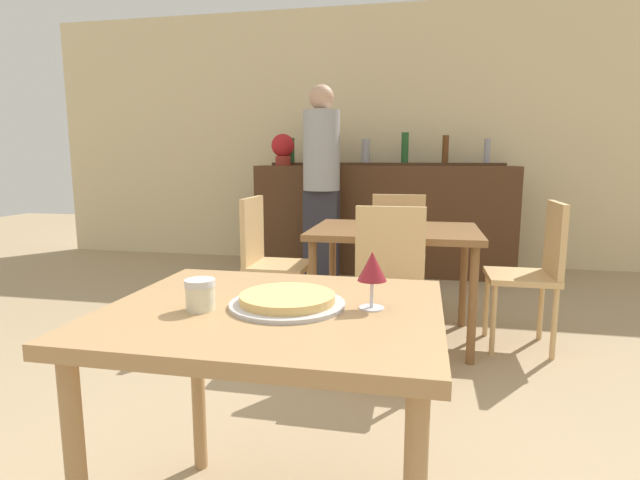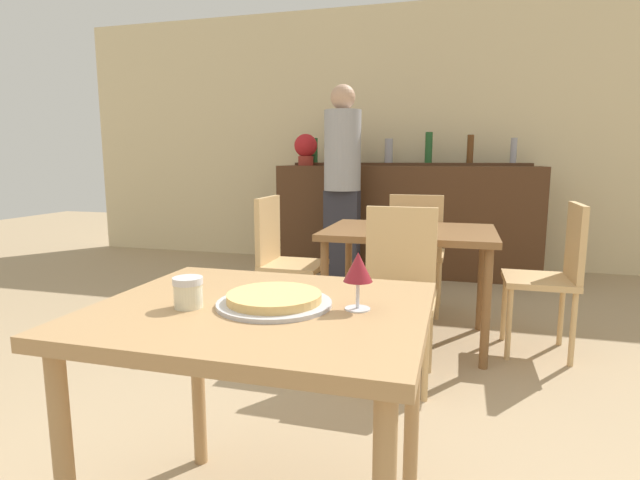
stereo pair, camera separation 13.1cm
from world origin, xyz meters
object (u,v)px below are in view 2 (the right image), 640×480
chair_far_side_back (416,246)px  chair_far_side_left (282,254)px  pizza_tray (274,300)px  person_standing (342,177)px  cheese_shaker (188,292)px  wine_glass (358,269)px  chair_far_side_front (398,281)px  potted_plant (306,148)px  chair_far_side_right (555,268)px

chair_far_side_back → chair_far_side_left: bearing=33.5°
pizza_tray → person_standing: (-0.57, 3.28, 0.23)m
cheese_shaker → wine_glass: (0.45, 0.11, 0.07)m
wine_glass → person_standing: bearing=103.8°
chair_far_side_front → potted_plant: (-1.28, 2.50, 0.75)m
person_standing → potted_plant: size_ratio=5.59×
cheese_shaker → pizza_tray: bearing=19.7°
chair_far_side_back → wine_glass: bearing=90.9°
chair_far_side_front → wine_glass: wine_glass is taller
chair_far_side_back → pizza_tray: bearing=85.5°
cheese_shaker → potted_plant: bearing=102.5°
chair_far_side_back → wine_glass: 2.45m
wine_glass → potted_plant: potted_plant is taller
chair_far_side_front → chair_far_side_back: same height
person_standing → potted_plant: person_standing is taller
chair_far_side_front → pizza_tray: 1.35m
chair_far_side_front → chair_far_side_right: 1.03m
chair_far_side_right → potted_plant: 2.98m
chair_far_side_right → wine_glass: size_ratio=5.75×
chair_far_side_back → potted_plant: 2.02m
chair_far_side_back → chair_far_side_right: (0.86, -0.57, 0.00)m
cheese_shaker → chair_far_side_left: bearing=102.6°
chair_far_side_front → wine_glass: bearing=-88.3°
cheese_shaker → wine_glass: bearing=13.3°
chair_far_side_front → person_standing: size_ratio=0.50×
chair_far_side_back → person_standing: (-0.76, 0.84, 0.48)m
chair_far_side_left → potted_plant: (-0.43, 1.93, 0.75)m
wine_glass → potted_plant: bearing=109.2°
wine_glass → potted_plant: (-1.32, 3.79, 0.41)m
chair_far_side_right → wine_glass: bearing=-23.8°
chair_far_side_left → person_standing: person_standing is taller
chair_far_side_back → person_standing: size_ratio=0.50×
wine_glass → chair_far_side_front: bearing=91.7°
chair_far_side_left → chair_far_side_front: bearing=-123.5°
chair_far_side_back → potted_plant: (-1.28, 1.37, 0.75)m
wine_glass → chair_far_side_left: bearing=115.7°
chair_far_side_back → chair_far_side_right: bearing=146.5°
pizza_tray → person_standing: 3.34m
cheese_shaker → potted_plant: size_ratio=0.26×
pizza_tray → cheese_shaker: bearing=-160.3°
chair_far_side_front → chair_far_side_left: (-0.86, 0.57, 0.00)m
chair_far_side_front → cheese_shaker: size_ratio=10.70×
chair_far_side_left → person_standing: bearing=-3.8°
pizza_tray → cheese_shaker: size_ratio=3.79×
chair_far_side_front → person_standing: person_standing is taller
pizza_tray → person_standing: person_standing is taller
person_standing → wine_glass: size_ratio=11.53×
chair_far_side_left → person_standing: size_ratio=0.50×
chair_far_side_front → chair_far_side_left: same height
potted_plant → chair_far_side_front: bearing=-62.8°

